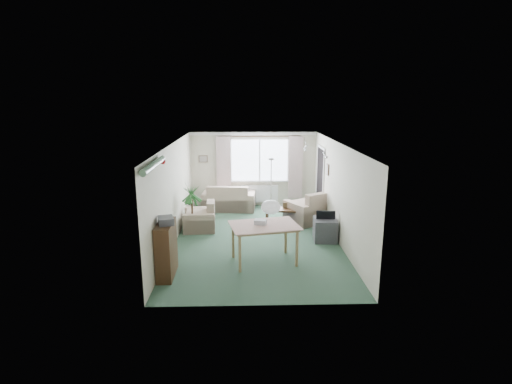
{
  "coord_description": "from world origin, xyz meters",
  "views": [
    {
      "loc": [
        -0.29,
        -9.43,
        3.47
      ],
      "look_at": [
        0.0,
        0.3,
        1.15
      ],
      "focal_mm": 28.0,
      "sensor_mm": 36.0,
      "label": 1
    }
  ],
  "objects_px": {
    "armchair_corner": "(307,207)",
    "houseplant": "(192,209)",
    "sofa": "(229,197)",
    "coffee_table": "(282,216)",
    "pet_bed": "(280,224)",
    "armchair_left": "(199,216)",
    "dining_table": "(264,244)",
    "tv_cube": "(325,230)",
    "bookshelf": "(166,249)"
  },
  "relations": [
    {
      "from": "armchair_left",
      "to": "coffee_table",
      "type": "distance_m",
      "value": 2.33
    },
    {
      "from": "armchair_corner",
      "to": "pet_bed",
      "type": "height_order",
      "value": "armchair_corner"
    },
    {
      "from": "armchair_corner",
      "to": "tv_cube",
      "type": "xyz_separation_m",
      "value": [
        0.22,
        -1.52,
        -0.17
      ]
    },
    {
      "from": "sofa",
      "to": "houseplant",
      "type": "relative_size",
      "value": 1.24
    },
    {
      "from": "armchair_left",
      "to": "dining_table",
      "type": "relative_size",
      "value": 0.66
    },
    {
      "from": "armchair_corner",
      "to": "pet_bed",
      "type": "xyz_separation_m",
      "value": [
        -0.79,
        -0.39,
        -0.38
      ]
    },
    {
      "from": "houseplant",
      "to": "pet_bed",
      "type": "distance_m",
      "value": 2.45
    },
    {
      "from": "sofa",
      "to": "houseplant",
      "type": "xyz_separation_m",
      "value": [
        -0.87,
        -2.2,
        0.25
      ]
    },
    {
      "from": "sofa",
      "to": "coffee_table",
      "type": "relative_size",
      "value": 1.74
    },
    {
      "from": "tv_cube",
      "to": "pet_bed",
      "type": "xyz_separation_m",
      "value": [
        -1.02,
        1.13,
        -0.21
      ]
    },
    {
      "from": "armchair_left",
      "to": "tv_cube",
      "type": "relative_size",
      "value": 1.42
    },
    {
      "from": "armchair_left",
      "to": "coffee_table",
      "type": "xyz_separation_m",
      "value": [
        2.26,
        0.53,
        -0.18
      ]
    },
    {
      "from": "dining_table",
      "to": "tv_cube",
      "type": "height_order",
      "value": "dining_table"
    },
    {
      "from": "coffee_table",
      "to": "bookshelf",
      "type": "xyz_separation_m",
      "value": [
        -2.6,
        -3.35,
        0.34
      ]
    },
    {
      "from": "bookshelf",
      "to": "sofa",
      "type": "bearing_deg",
      "value": 76.84
    },
    {
      "from": "armchair_corner",
      "to": "coffee_table",
      "type": "bearing_deg",
      "value": -25.6
    },
    {
      "from": "bookshelf",
      "to": "dining_table",
      "type": "xyz_separation_m",
      "value": [
        1.96,
        0.61,
        -0.14
      ]
    },
    {
      "from": "pet_bed",
      "to": "coffee_table",
      "type": "bearing_deg",
      "value": 75.8
    },
    {
      "from": "pet_bed",
      "to": "armchair_left",
      "type": "bearing_deg",
      "value": -174.83
    },
    {
      "from": "houseplant",
      "to": "tv_cube",
      "type": "bearing_deg",
      "value": -11.08
    },
    {
      "from": "armchair_corner",
      "to": "armchair_left",
      "type": "relative_size",
      "value": 1.16
    },
    {
      "from": "armchair_corner",
      "to": "houseplant",
      "type": "relative_size",
      "value": 0.76
    },
    {
      "from": "armchair_corner",
      "to": "houseplant",
      "type": "height_order",
      "value": "houseplant"
    },
    {
      "from": "dining_table",
      "to": "coffee_table",
      "type": "bearing_deg",
      "value": 76.88
    },
    {
      "from": "sofa",
      "to": "bookshelf",
      "type": "height_order",
      "value": "bookshelf"
    },
    {
      "from": "bookshelf",
      "to": "houseplant",
      "type": "height_order",
      "value": "houseplant"
    },
    {
      "from": "armchair_left",
      "to": "dining_table",
      "type": "xyz_separation_m",
      "value": [
        1.62,
        -2.22,
        0.02
      ]
    },
    {
      "from": "bookshelf",
      "to": "dining_table",
      "type": "height_order",
      "value": "bookshelf"
    },
    {
      "from": "bookshelf",
      "to": "houseplant",
      "type": "distance_m",
      "value": 2.56
    },
    {
      "from": "tv_cube",
      "to": "sofa",
      "type": "bearing_deg",
      "value": 135.26
    },
    {
      "from": "sofa",
      "to": "coffee_table",
      "type": "xyz_separation_m",
      "value": [
        1.55,
        -1.4,
        -0.2
      ]
    },
    {
      "from": "bookshelf",
      "to": "houseplant",
      "type": "xyz_separation_m",
      "value": [
        0.19,
        2.55,
        0.11
      ]
    },
    {
      "from": "armchair_corner",
      "to": "houseplant",
      "type": "bearing_deg",
      "value": -15.33
    },
    {
      "from": "houseplant",
      "to": "coffee_table",
      "type": "bearing_deg",
      "value": 18.34
    },
    {
      "from": "dining_table",
      "to": "pet_bed",
      "type": "height_order",
      "value": "dining_table"
    },
    {
      "from": "armchair_left",
      "to": "houseplant",
      "type": "height_order",
      "value": "houseplant"
    },
    {
      "from": "bookshelf",
      "to": "coffee_table",
      "type": "bearing_deg",
      "value": 51.52
    },
    {
      "from": "coffee_table",
      "to": "dining_table",
      "type": "distance_m",
      "value": 2.82
    },
    {
      "from": "armchair_left",
      "to": "pet_bed",
      "type": "xyz_separation_m",
      "value": [
        2.18,
        0.2,
        -0.32
      ]
    },
    {
      "from": "coffee_table",
      "to": "dining_table",
      "type": "bearing_deg",
      "value": -103.12
    },
    {
      "from": "armchair_left",
      "to": "pet_bed",
      "type": "height_order",
      "value": "armchair_left"
    },
    {
      "from": "armchair_corner",
      "to": "bookshelf",
      "type": "bearing_deg",
      "value": 15.05
    },
    {
      "from": "pet_bed",
      "to": "houseplant",
      "type": "bearing_deg",
      "value": -168.6
    },
    {
      "from": "coffee_table",
      "to": "bookshelf",
      "type": "height_order",
      "value": "bookshelf"
    },
    {
      "from": "dining_table",
      "to": "tv_cube",
      "type": "bearing_deg",
      "value": 39.26
    },
    {
      "from": "dining_table",
      "to": "pet_bed",
      "type": "bearing_deg",
      "value": 77.03
    },
    {
      "from": "bookshelf",
      "to": "armchair_left",
      "type": "bearing_deg",
      "value": 82.51
    },
    {
      "from": "tv_cube",
      "to": "pet_bed",
      "type": "height_order",
      "value": "tv_cube"
    },
    {
      "from": "armchair_corner",
      "to": "sofa",
      "type": "bearing_deg",
      "value": -61.46
    },
    {
      "from": "armchair_corner",
      "to": "pet_bed",
      "type": "bearing_deg",
      "value": -4.39
    }
  ]
}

